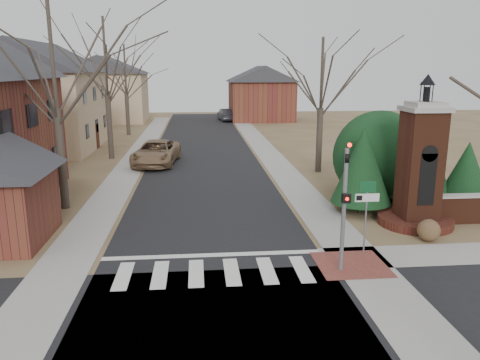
{
  "coord_description": "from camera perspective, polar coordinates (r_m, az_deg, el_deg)",
  "views": [
    {
      "loc": [
        -0.47,
        -13.77,
        6.7
      ],
      "look_at": [
        1.36,
        6.0,
        1.94
      ],
      "focal_mm": 35.0,
      "sensor_mm": 36.0,
      "label": 1
    }
  ],
  "objects": [
    {
      "name": "cross_street",
      "position": [
        12.7,
        -2.49,
        -18.37
      ],
      "size": [
        120.0,
        8.0,
        0.01
      ],
      "primitive_type": "cube",
      "color": "black",
      "rests_on": "ground"
    },
    {
      "name": "house_distant_left",
      "position": [
        62.89,
        -16.13,
        10.74
      ],
      "size": [
        10.8,
        8.8,
        8.53
      ],
      "color": "#D6B58E",
      "rests_on": "ground"
    },
    {
      "name": "distant_car",
      "position": [
        61.41,
        -1.66,
        7.97
      ],
      "size": [
        2.28,
        5.03,
        1.6
      ],
      "primitive_type": "imported",
      "rotation": [
        0.0,
        0.0,
        3.27
      ],
      "color": "#323339",
      "rests_on": "ground"
    },
    {
      "name": "sign_post",
      "position": [
        17.54,
        15.17,
        -2.72
      ],
      "size": [
        0.9,
        0.07,
        2.75
      ],
      "color": "slate",
      "rests_on": "ground"
    },
    {
      "name": "sidewalk_right_main",
      "position": [
        36.83,
        3.67,
        2.99
      ],
      "size": [
        2.0,
        60.0,
        0.02
      ],
      "primitive_type": "cube",
      "color": "gray",
      "rests_on": "ground"
    },
    {
      "name": "brick_gate_monument",
      "position": [
        21.51,
        20.99,
        0.4
      ],
      "size": [
        3.2,
        3.2,
        6.47
      ],
      "color": "#512718",
      "rests_on": "ground"
    },
    {
      "name": "ground",
      "position": [
        15.33,
        -3.06,
        -12.47
      ],
      "size": [
        120.0,
        120.0,
        0.0
      ],
      "primitive_type": "plane",
      "color": "brown",
      "rests_on": "ground"
    },
    {
      "name": "bare_tree_1",
      "position": [
        36.39,
        -16.18,
        15.07
      ],
      "size": [
        8.4,
        8.4,
        11.64
      ],
      "color": "#473D33",
      "rests_on": "ground"
    },
    {
      "name": "evergreen_far",
      "position": [
        25.12,
        25.93,
        1.09
      ],
      "size": [
        2.4,
        2.4,
        3.3
      ],
      "color": "#473D33",
      "rests_on": "ground"
    },
    {
      "name": "evergreen_near",
      "position": [
        22.58,
        14.7,
        1.79
      ],
      "size": [
        2.8,
        2.8,
        4.1
      ],
      "color": "#473D33",
      "rests_on": "ground"
    },
    {
      "name": "stop_bar",
      "position": [
        17.42,
        -3.37,
        -9.14
      ],
      "size": [
        8.0,
        0.35,
        0.02
      ],
      "primitive_type": "cube",
      "color": "silver",
      "rests_on": "ground"
    },
    {
      "name": "evergreen_mid",
      "position": [
        24.9,
        20.98,
        3.1
      ],
      "size": [
        3.4,
        3.4,
        4.7
      ],
      "color": "#473D33",
      "rests_on": "ground"
    },
    {
      "name": "bare_tree_3",
      "position": [
        30.82,
        9.98,
        13.27
      ],
      "size": [
        7.0,
        7.0,
        9.7
      ],
      "color": "#473D33",
      "rests_on": "ground"
    },
    {
      "name": "bare_tree_0",
      "position": [
        23.71,
        -22.04,
        14.94
      ],
      "size": [
        8.05,
        8.05,
        11.15
      ],
      "color": "#473D33",
      "rests_on": "ground"
    },
    {
      "name": "traffic_signal_pole",
      "position": [
        15.67,
        12.65,
        -2.08
      ],
      "size": [
        0.28,
        0.41,
        4.5
      ],
      "color": "slate",
      "rests_on": "ground"
    },
    {
      "name": "sidewalk_left",
      "position": [
        36.7,
        -12.6,
        2.65
      ],
      "size": [
        2.0,
        60.0,
        0.02
      ],
      "primitive_type": "cube",
      "color": "gray",
      "rests_on": "ground"
    },
    {
      "name": "dry_shrub_left",
      "position": [
        20.07,
        22.02,
        -5.71
      ],
      "size": [
        0.89,
        0.89,
        0.89
      ],
      "primitive_type": "sphere",
      "color": "brown",
      "rests_on": "ground"
    },
    {
      "name": "house_distant_right",
      "position": [
        62.42,
        2.57,
        10.67
      ],
      "size": [
        8.8,
        8.8,
        7.3
      ],
      "color": "maroon",
      "rests_on": "ground"
    },
    {
      "name": "main_street",
      "position": [
        36.4,
        -4.45,
        2.84
      ],
      "size": [
        8.0,
        70.0,
        0.01
      ],
      "primitive_type": "cube",
      "color": "black",
      "rests_on": "ground"
    },
    {
      "name": "dry_shrub_right",
      "position": [
        21.75,
        21.75,
        -4.43
      ],
      "size": [
        0.74,
        0.74,
        0.74
      ],
      "primitive_type": "sphere",
      "color": "brown",
      "rests_on": "ground"
    },
    {
      "name": "curb_apron",
      "position": [
        17.05,
        13.39,
        -10.0
      ],
      "size": [
        2.4,
        2.4,
        0.02
      ],
      "primitive_type": "cube",
      "color": "brown",
      "rests_on": "ground"
    },
    {
      "name": "pickup_truck",
      "position": [
        33.85,
        -10.18,
        3.31
      ],
      "size": [
        3.46,
        6.35,
        1.69
      ],
      "primitive_type": "imported",
      "rotation": [
        0.0,
        0.0,
        -0.11
      ],
      "color": "#8A6B4B",
      "rests_on": "ground"
    },
    {
      "name": "evergreen_mass",
      "position": [
        25.49,
        16.64,
        3.2
      ],
      "size": [
        4.8,
        4.8,
        4.8
      ],
      "primitive_type": "sphere",
      "color": "black",
      "rests_on": "ground"
    },
    {
      "name": "crosswalk_zone",
      "position": [
        16.05,
        -3.18,
        -11.19
      ],
      "size": [
        8.0,
        2.2,
        0.02
      ],
      "primitive_type": "cube",
      "color": "silver",
      "rests_on": "ground"
    },
    {
      "name": "house_stucco_left",
      "position": [
        42.86,
        -23.32,
        9.59
      ],
      "size": [
        9.8,
        12.8,
        9.28
      ],
      "color": "#D6B58E",
      "rests_on": "ground"
    },
    {
      "name": "bare_tree_2",
      "position": [
        49.28,
        -13.87,
        13.48
      ],
      "size": [
        7.35,
        7.35,
        10.19
      ],
      "color": "#473D33",
      "rests_on": "ground"
    }
  ]
}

